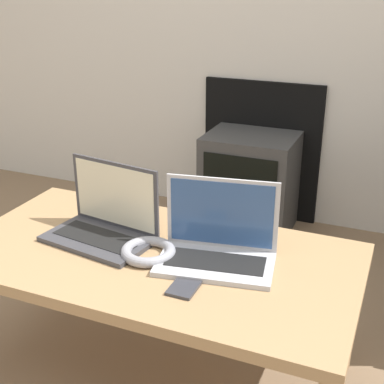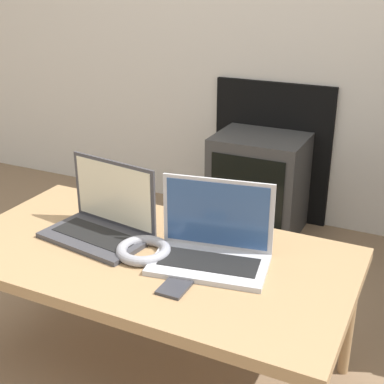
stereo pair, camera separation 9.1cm
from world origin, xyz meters
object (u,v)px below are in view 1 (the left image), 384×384
(laptop_right, at_px, (218,243))
(tv, at_px, (250,183))
(headphones, at_px, (148,252))
(phone, at_px, (187,284))
(laptop_left, at_px, (105,221))

(laptop_right, distance_m, tv, 1.23)
(headphones, height_order, phone, headphones)
(headphones, xyz_separation_m, phone, (0.17, -0.10, -0.01))
(laptop_left, height_order, laptop_right, same)
(laptop_right, bearing_deg, headphones, -172.53)
(laptop_left, relative_size, tv, 0.72)
(laptop_right, bearing_deg, phone, -109.72)
(laptop_left, xyz_separation_m, headphones, (0.19, -0.06, -0.04))
(laptop_left, xyz_separation_m, phone, (0.36, -0.17, -0.05))
(phone, distance_m, tv, 1.37)
(headphones, bearing_deg, laptop_left, 161.37)
(headphones, bearing_deg, laptop_right, 17.30)
(laptop_left, distance_m, headphones, 0.20)
(laptop_left, bearing_deg, phone, -16.59)
(laptop_right, bearing_deg, tv, 92.32)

